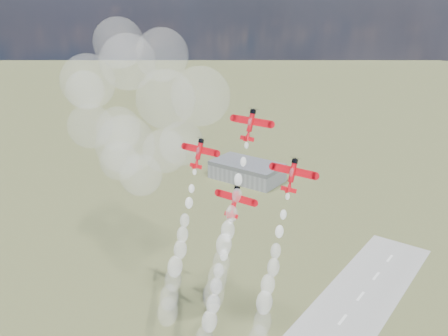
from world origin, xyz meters
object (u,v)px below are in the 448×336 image
plane_slot (235,201)px  plane_lead (250,124)px  plane_right (292,174)px  plane_left (199,152)px  hangar (247,171)px

plane_slot → plane_lead: bearing=90.0°
plane_right → plane_slot: 17.79m
plane_lead → plane_left: size_ratio=1.00×
plane_right → hangar: bearing=126.1°
plane_left → plane_slot: bearing=-13.4°
plane_left → plane_slot: (14.57, -3.48, -9.59)m
plane_left → plane_right: bearing=0.0°
hangar → plane_slot: bearing=-57.7°
hangar → plane_slot: plane_slot is taller
plane_slot → hangar: bearing=122.3°
hangar → plane_left: plane_left is taller
plane_left → plane_slot: 17.79m
plane_lead → plane_slot: bearing=-90.0°
plane_lead → plane_right: plane_lead is taller
hangar → plane_slot: size_ratio=4.25×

